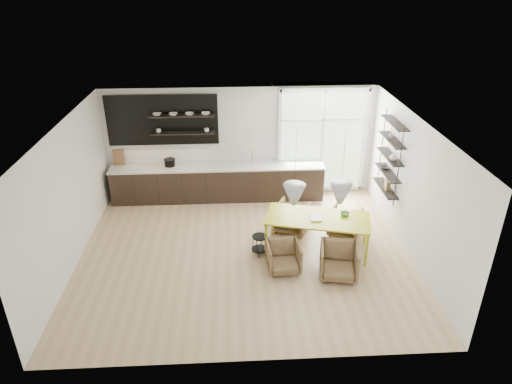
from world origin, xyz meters
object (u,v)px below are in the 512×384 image
Objects in this scene: dining_table at (318,220)px; armchair_back_right at (345,222)px; armchair_front_left at (283,257)px; wire_stool at (260,243)px; armchair_back_left at (292,217)px; armchair_front_right at (339,261)px.

dining_table reaches higher than armchair_back_right.
armchair_front_left reaches higher than wire_stool.
armchair_back_left is 1.59m from armchair_front_left.
armchair_front_right is at bearing 137.58° from armchair_back_left.
armchair_front_right is at bearing -17.78° from armchair_front_left.
armchair_front_left is at bearing 67.58° from armchair_back_right.
armchair_front_left is 0.73m from wire_stool.
dining_table is 1.05m from armchair_back_right.
armchair_back_left is at bearing 121.39° from armchair_front_right.
armchair_back_right is (1.19, -0.26, -0.03)m from armchair_back_left.
armchair_back_right is at bearing 82.71° from armchair_front_right.
armchair_front_right is at bearing 100.62° from armchair_back_right.
armchair_back_right is at bearing 51.80° from dining_table.
armchair_front_left is at bearing -53.05° from wire_stool.
armchair_front_left is at bearing 176.51° from armchair_front_right.
armchair_front_left is (-0.38, -1.54, -0.03)m from armchair_back_left.
dining_table is 3.50× the size of armchair_front_left.
armchair_back_left is (-0.43, 0.84, -0.40)m from dining_table.
wire_stool is (-0.44, 0.58, -0.02)m from armchair_front_left.
armchair_front_right is (1.07, -0.26, 0.04)m from armchair_front_left.
armchair_back_left is at bearing 131.26° from dining_table.
armchair_front_right is at bearing -59.92° from dining_table.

